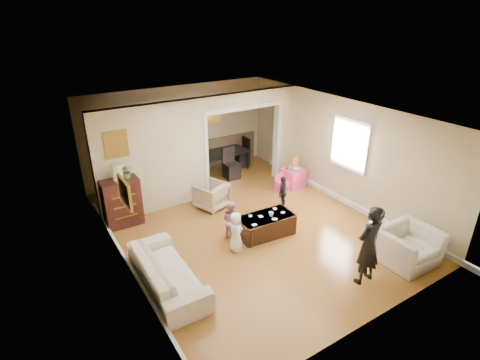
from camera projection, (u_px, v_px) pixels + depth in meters
floor at (245, 225)px, 8.57m from camera, size 7.00×7.00×0.00m
partition_left at (154, 159)px, 8.74m from camera, size 2.75×0.18×2.60m
partition_right at (284, 133)px, 10.61m from camera, size 0.55×0.18×2.60m
partition_header at (243, 99)px, 9.48m from camera, size 2.22×0.18×0.35m
window_pane at (350, 144)px, 8.94m from camera, size 0.03×0.95×1.10m
framed_art_partition at (116, 144)px, 8.04m from camera, size 0.45×0.03×0.55m
framed_art_sofa_wall at (125, 192)px, 6.04m from camera, size 0.03×0.55×0.40m
framed_art_alcove at (213, 113)px, 11.04m from camera, size 0.45×0.03×0.55m
sofa at (167, 271)px, 6.57m from camera, size 0.86×2.12×0.61m
armchair_back at (211, 195)px, 9.21m from camera, size 0.88×0.90×0.64m
armchair_front at (408, 246)px, 7.20m from camera, size 1.09×0.96×0.69m
dresser at (122, 202)px, 8.38m from camera, size 0.81×0.45×1.11m
table_lamp at (117, 172)px, 8.08m from camera, size 0.22×0.22×0.36m
potted_plant at (127, 171)px, 8.18m from camera, size 0.28×0.24×0.31m
coffee_table at (266, 225)px, 8.12m from camera, size 1.25×0.72×0.45m
coffee_cup at (271, 214)px, 8.02m from camera, size 0.11×0.11×0.09m
play_table at (293, 178)px, 10.35m from camera, size 0.57×0.57×0.50m
cereal_box at (295, 162)px, 10.32m from camera, size 0.21×0.09×0.30m
cyan_cup at (292, 169)px, 10.14m from camera, size 0.08×0.08×0.08m
toy_block at (287, 168)px, 10.27m from camera, size 0.10×0.09×0.05m
play_bowl at (298, 169)px, 10.17m from camera, size 0.26×0.26×0.06m
dining_table at (221, 161)px, 11.32m from camera, size 1.74×1.02×0.60m
adult_person at (369, 245)px, 6.50m from camera, size 0.58×0.40×1.52m
child_kneel_a at (236, 232)px, 7.51m from camera, size 0.37×0.47×0.85m
child_kneel_b at (231, 220)px, 7.93m from camera, size 0.42×0.48×0.86m
child_toddler at (283, 192)px, 9.12m from camera, size 0.53×0.45×0.85m
craft_papers at (267, 216)px, 8.02m from camera, size 0.93×0.51×0.00m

